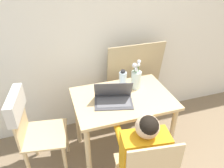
% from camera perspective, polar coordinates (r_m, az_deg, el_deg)
% --- Properties ---
extents(wall_back, '(6.40, 0.05, 2.50)m').
position_cam_1_polar(wall_back, '(2.50, 2.31, 15.26)').
color(wall_back, white).
rests_on(wall_back, ground_plane).
extents(dining_table, '(0.96, 0.66, 0.73)m').
position_cam_1_polar(dining_table, '(2.19, 2.80, -5.91)').
color(dining_table, '#D6B784').
rests_on(dining_table, ground_plane).
extents(chair_spare, '(0.49, 0.46, 0.92)m').
position_cam_1_polar(chair_spare, '(2.15, -20.98, -9.27)').
color(chair_spare, '#D6B784').
rests_on(chair_spare, ground_plane).
extents(person_seated, '(0.41, 0.46, 1.01)m').
position_cam_1_polar(person_seated, '(1.78, 7.91, -16.49)').
color(person_seated, orange).
rests_on(person_seated, ground_plane).
extents(laptop, '(0.40, 0.31, 0.21)m').
position_cam_1_polar(laptop, '(2.04, 0.39, -3.46)').
color(laptop, '#4C4C51').
rests_on(laptop, dining_table).
extents(flower_vase, '(0.10, 0.10, 0.31)m').
position_cam_1_polar(flower_vase, '(2.23, 6.30, 1.61)').
color(flower_vase, silver).
rests_on(flower_vase, dining_table).
extents(water_bottle, '(0.08, 0.08, 0.24)m').
position_cam_1_polar(water_bottle, '(2.16, 2.82, 0.63)').
color(water_bottle, silver).
rests_on(water_bottle, dining_table).
extents(cardboard_panel, '(0.69, 0.17, 1.08)m').
position_cam_1_polar(cardboard_panel, '(2.72, 5.54, 0.15)').
color(cardboard_panel, tan).
rests_on(cardboard_panel, ground_plane).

